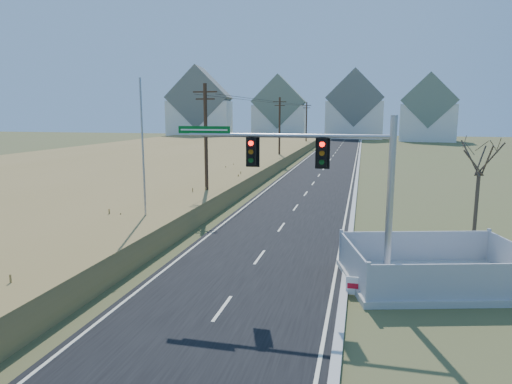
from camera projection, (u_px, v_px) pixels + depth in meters
name	position (u px, v px, depth m)	size (l,w,h in m)	color
ground	(237.00, 289.00, 18.13)	(260.00, 260.00, 0.00)	#52592B
road	(329.00, 161.00, 66.09)	(8.00, 180.00, 0.06)	black
curb	(359.00, 161.00, 65.15)	(0.30, 180.00, 0.18)	#B2AFA8
reed_marsh	(146.00, 160.00, 61.79)	(38.00, 110.00, 1.30)	olive
utility_pole_near	(206.00, 144.00, 33.18)	(1.80, 0.26, 9.00)	#422D1E
utility_pole_mid	(280.00, 130.00, 61.96)	(1.80, 0.26, 9.00)	#422D1E
utility_pole_far	(306.00, 124.00, 90.73)	(1.80, 0.26, 9.00)	#422D1E
condo_nw	(200.00, 110.00, 121.28)	(17.69, 13.38, 19.05)	white
condo_nnw	(279.00, 113.00, 124.59)	(14.93, 11.17, 17.03)	white
condo_n	(354.00, 110.00, 123.81)	(15.27, 10.20, 18.54)	white
condo_ne	(428.00, 113.00, 112.22)	(14.12, 10.51, 16.52)	white
traffic_signal_mast	(340.00, 185.00, 17.21)	(8.60, 0.59, 6.84)	#9EA0A5
fence_enclosure	(434.00, 277.00, 18.64)	(8.05, 6.45, 1.62)	#B7B5AD
open_sign	(353.00, 286.00, 17.46)	(0.57, 0.07, 0.71)	white
flagpole	(144.00, 176.00, 25.00)	(0.39, 0.39, 8.77)	#B7B5AD
bare_tree	(480.00, 155.00, 22.50)	(2.28, 2.28, 6.04)	#4C3F33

